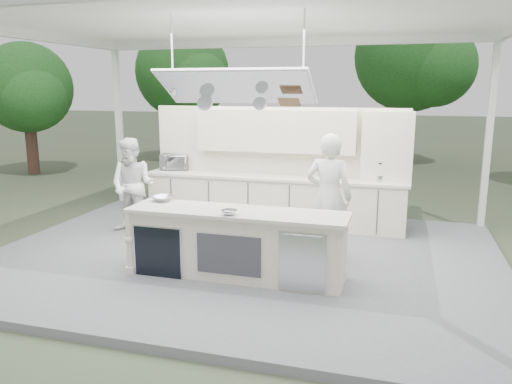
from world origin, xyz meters
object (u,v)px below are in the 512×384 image
(demo_island, at_px, (235,243))
(sous_chef, at_px, (133,186))
(back_counter, at_px, (273,200))
(head_chef, at_px, (329,197))

(demo_island, height_order, sous_chef, sous_chef)
(sous_chef, bearing_deg, back_counter, 25.26)
(back_counter, xyz_separation_m, head_chef, (1.32, -1.69, 0.50))
(back_counter, height_order, sous_chef, sous_chef)
(demo_island, relative_size, back_counter, 0.61)
(back_counter, relative_size, sous_chef, 2.93)
(demo_island, height_order, back_counter, same)
(demo_island, bearing_deg, back_counter, 93.63)
(back_counter, bearing_deg, demo_island, -86.37)
(demo_island, distance_m, back_counter, 2.82)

